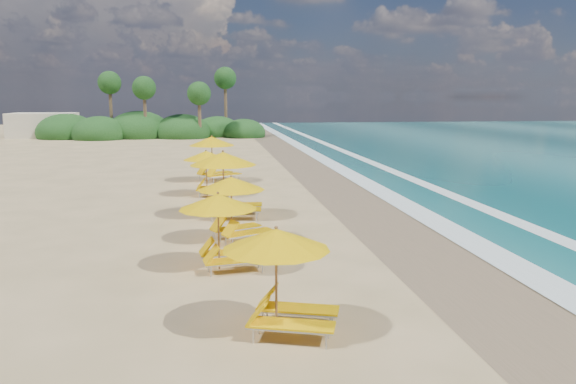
# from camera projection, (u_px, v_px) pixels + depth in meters

# --- Properties ---
(ground) EXTENTS (160.00, 160.00, 0.00)m
(ground) POSITION_uv_depth(u_px,v_px,m) (288.00, 224.00, 20.34)
(ground) COLOR tan
(ground) RESTS_ON ground
(wet_sand) EXTENTS (4.00, 160.00, 0.01)m
(wet_sand) POSITION_uv_depth(u_px,v_px,m) (393.00, 221.00, 20.87)
(wet_sand) COLOR #886F51
(wet_sand) RESTS_ON ground
(surf_foam) EXTENTS (4.00, 160.00, 0.01)m
(surf_foam) POSITION_uv_depth(u_px,v_px,m) (461.00, 218.00, 21.23)
(surf_foam) COLOR white
(surf_foam) RESTS_ON ground
(station_0) EXTENTS (2.73, 2.67, 2.16)m
(station_0) POSITION_uv_depth(u_px,v_px,m) (285.00, 273.00, 10.82)
(station_0) COLOR olive
(station_0) RESTS_ON ground
(station_1) EXTENTS (2.51, 2.38, 2.13)m
(station_1) POSITION_uv_depth(u_px,v_px,m) (225.00, 226.00, 14.88)
(station_1) COLOR olive
(station_1) RESTS_ON ground
(station_2) EXTENTS (2.87, 2.86, 2.18)m
(station_2) POSITION_uv_depth(u_px,v_px,m) (236.00, 204.00, 17.76)
(station_2) COLOR olive
(station_2) RESTS_ON ground
(station_3) EXTENTS (3.03, 2.86, 2.61)m
(station_3) POSITION_uv_depth(u_px,v_px,m) (229.00, 180.00, 21.30)
(station_3) COLOR olive
(station_3) RESTS_ON ground
(station_4) EXTENTS (2.42, 2.25, 2.19)m
(station_4) POSITION_uv_depth(u_px,v_px,m) (210.00, 170.00, 26.05)
(station_4) COLOR olive
(station_4) RESTS_ON ground
(station_5) EXTENTS (3.42, 3.42, 2.55)m
(station_5) POSITION_uv_depth(u_px,v_px,m) (215.00, 156.00, 30.46)
(station_5) COLOR olive
(station_5) RESTS_ON ground
(treeline) EXTENTS (25.80, 8.80, 9.74)m
(treeline) POSITION_uv_depth(u_px,v_px,m) (148.00, 129.00, 63.28)
(treeline) COLOR #163D14
(treeline) RESTS_ON ground
(beach_building) EXTENTS (7.00, 5.00, 2.80)m
(beach_building) POSITION_uv_depth(u_px,v_px,m) (43.00, 125.00, 64.02)
(beach_building) COLOR beige
(beach_building) RESTS_ON ground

